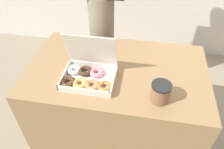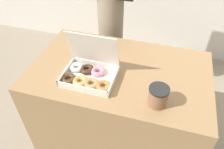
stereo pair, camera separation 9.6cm
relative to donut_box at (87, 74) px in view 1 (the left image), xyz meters
The scene contains 4 objects.
ground_plane 0.79m from the donut_box, 39.06° to the left, with size 14.00×14.00×0.00m, color gray.
table 0.45m from the donut_box, 39.06° to the left, with size 1.08×0.67×0.72m.
donut_box is the anchor object (origin of this frame).
coffee_cup 0.41m from the donut_box, 12.06° to the right, with size 0.10×0.10×0.11m.
Camera 1 is at (0.14, -1.00, 1.58)m, focal length 35.00 mm.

